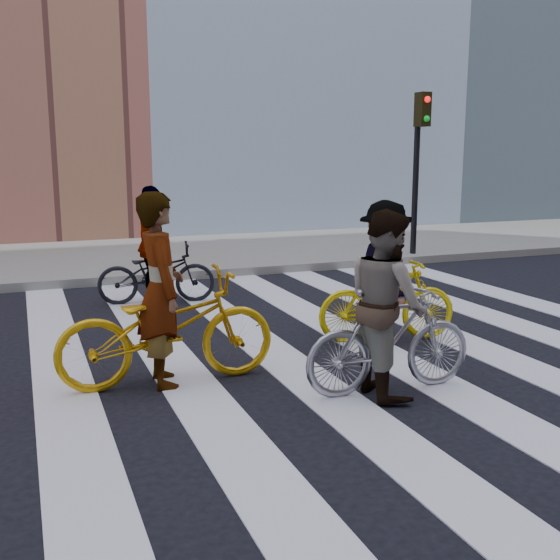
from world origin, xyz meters
TOP-DOWN VIEW (x-y plane):
  - ground at (0.00, 0.00)m, footprint 100.00×100.00m
  - sidewalk_far at (0.00, 7.50)m, footprint 100.00×5.00m
  - zebra_crosswalk at (0.00, 0.00)m, footprint 8.25×10.00m
  - traffic_signal at (4.40, 5.32)m, footprint 0.22×0.42m
  - bike_yellow_left at (-1.81, -0.02)m, footprint 2.06×0.74m
  - bike_silver_mid at (0.01, -0.99)m, footprint 1.65×0.54m
  - bike_yellow_right at (0.85, 0.47)m, footprint 1.68×0.80m
  - bike_dark_rear at (-1.24, 3.43)m, footprint 1.75×0.86m
  - rider_left at (-1.86, -0.02)m, footprint 0.44×0.67m
  - rider_mid at (-0.04, -0.99)m, footprint 0.67×0.84m
  - rider_right at (0.80, 0.47)m, footprint 0.82×1.16m
  - rider_rear at (-1.29, 3.43)m, footprint 0.58×1.06m

SIDE VIEW (x-z plane):
  - ground at x=0.00m, z-range 0.00..0.00m
  - zebra_crosswalk at x=0.00m, z-range 0.00..0.01m
  - sidewalk_far at x=0.00m, z-range 0.00..0.15m
  - bike_dark_rear at x=-1.24m, z-range 0.00..0.88m
  - bike_yellow_right at x=0.85m, z-range 0.00..0.97m
  - bike_silver_mid at x=0.01m, z-range 0.00..0.98m
  - bike_yellow_left at x=-1.81m, z-range 0.00..1.08m
  - rider_right at x=0.80m, z-range 0.00..1.63m
  - rider_mid at x=-0.04m, z-range 0.00..1.67m
  - rider_rear at x=-1.29m, z-range 0.00..1.71m
  - rider_left at x=-1.86m, z-range 0.00..1.81m
  - traffic_signal at x=4.40m, z-range 0.62..3.94m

